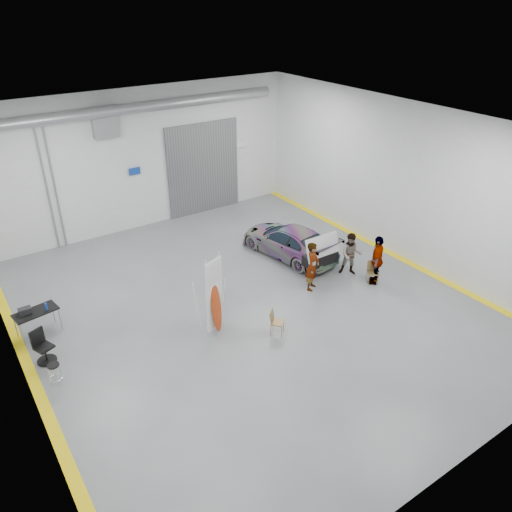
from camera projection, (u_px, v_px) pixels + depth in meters
ground at (247, 305)px, 16.86m from camera, size 16.00×16.00×0.00m
room_shell at (216, 171)px, 16.65m from camera, size 14.02×16.18×6.01m
sedan_car at (289, 241)px, 19.74m from camera, size 2.40×4.52×1.25m
person_a at (313, 266)px, 17.39m from camera, size 0.79×0.72×1.81m
person_b at (351, 254)px, 18.34m from camera, size 1.01×0.99×1.64m
person_c at (377, 260)px, 17.73m from camera, size 1.13×1.01×1.87m
surfboard_display at (213, 302)px, 15.10m from camera, size 0.71×0.40×2.65m
folding_chair_near at (277, 326)px, 15.39m from camera, size 0.54×0.61×0.83m
folding_chair_far at (372, 276)px, 18.03m from camera, size 0.53×0.58×0.82m
shop_stool at (55, 374)px, 13.38m from camera, size 0.34×0.34×0.67m
work_table at (33, 312)px, 15.11m from camera, size 1.36×0.83×1.04m
office_chair at (44, 348)px, 14.17m from camera, size 0.59×0.62×1.02m
trunk_lid at (322, 245)px, 18.05m from camera, size 1.46×0.88×0.04m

